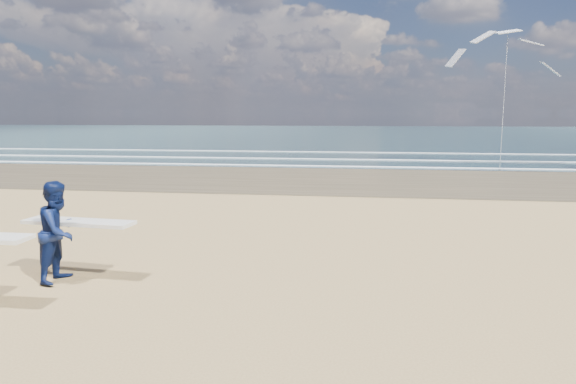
# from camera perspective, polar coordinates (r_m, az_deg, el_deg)

# --- Properties ---
(ocean) EXTENTS (220.00, 100.00, 0.02)m
(ocean) POSITION_cam_1_polar(r_m,az_deg,el_deg) (80.53, 18.25, 6.08)
(ocean) COLOR #193137
(ocean) RESTS_ON ground
(surfer_far) EXTENTS (2.24, 1.18, 1.90)m
(surfer_far) POSITION_cam_1_polar(r_m,az_deg,el_deg) (10.54, -23.99, -3.95)
(surfer_far) COLOR #0C1947
(surfer_far) RESTS_ON ground
(kite_1) EXTENTS (6.63, 4.83, 9.28)m
(kite_1) POSITION_cam_1_polar(r_m,az_deg,el_deg) (33.28, 23.02, 12.00)
(kite_1) COLOR slate
(kite_1) RESTS_ON ground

